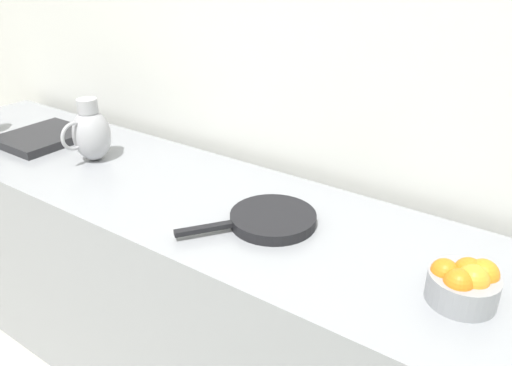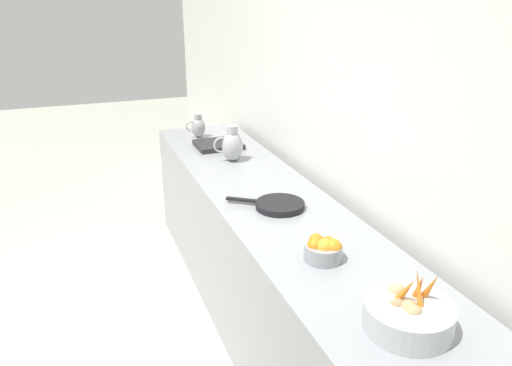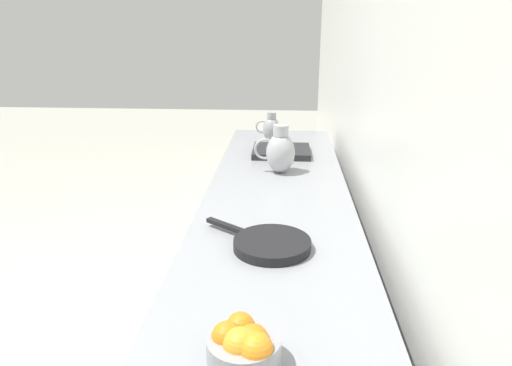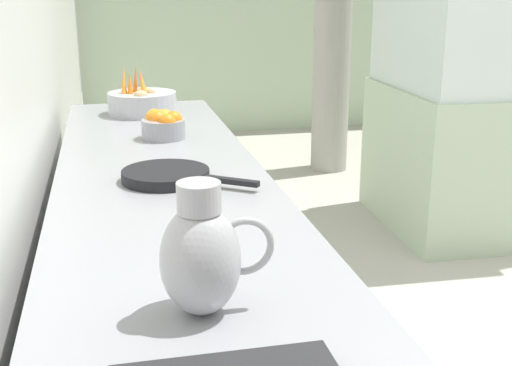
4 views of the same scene
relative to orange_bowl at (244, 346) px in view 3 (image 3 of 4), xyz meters
The scene contains 7 objects.
tile_wall_left 0.80m from the orange_bowl, 148.30° to the right, with size 0.10×8.40×3.00m, color silver.
prep_counter 0.95m from the orange_bowl, 93.72° to the right, with size 0.67×3.32×0.90m, color gray.
orange_bowl is the anchor object (origin of this frame).
metal_pitcher_tall 1.47m from the orange_bowl, 92.22° to the right, with size 0.21×0.15×0.25m.
metal_pitcher_short 2.14m from the orange_bowl, 89.67° to the right, with size 0.16×0.11×0.19m.
counter_sink_basin 1.82m from the orange_bowl, 91.92° to the right, with size 0.34×0.30×0.04m, color #232326.
skillet_on_counter 0.59m from the orange_bowl, 93.97° to the right, with size 0.40×0.33×0.03m.
Camera 3 is at (-1.54, 1.44, 1.65)m, focal length 32.44 mm.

